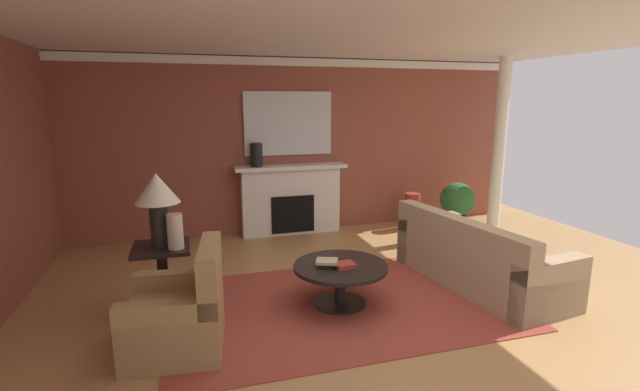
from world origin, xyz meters
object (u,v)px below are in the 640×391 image
Objects in this scene: vase_tall_corner at (412,211)px; potted_plant at (457,203)px; fireplace at (291,201)px; vase_on_side_table at (175,231)px; side_table at (163,274)px; table_lamp at (157,195)px; coffee_table at (340,275)px; sofa at (477,261)px; armchair_near_window at (180,317)px; mantel_mirror at (288,124)px; vase_mantel_left at (256,155)px.

vase_tall_corner is 0.74m from potted_plant.
fireplace is 5.09× the size of vase_on_side_table.
side_table is 0.93× the size of table_lamp.
coffee_table is 1.33× the size of table_lamp.
armchair_near_window reaches higher than sofa.
vase_tall_corner is at bearing 48.86° from coffee_table.
mantel_mirror reaches higher than potted_plant.
coffee_table is at bearing -178.49° from sofa.
table_lamp is 1.23× the size of vase_tall_corner.
mantel_mirror is 1.42× the size of coffee_table.
fireplace reaches higher than coffee_table.
sofa is 6.24× the size of vase_on_side_table.
table_lamp is (-1.79, 0.40, 0.89)m from coffee_table.
armchair_near_window is 0.86m from side_table.
vase_on_side_table reaches higher than armchair_near_window.
fireplace is at bearing 120.85° from sofa.
mantel_mirror is 0.64× the size of sofa.
table_lamp is (-1.89, -2.48, -0.56)m from mantel_mirror.
coffee_table is at bearing -91.91° from mantel_mirror.
coffee_table is at bearing -12.47° from table_lamp.
vase_tall_corner is 0.73× the size of potted_plant.
fireplace is 3.04m from vase_on_side_table.
vase_mantel_left is (-0.55, -0.17, -0.47)m from mantel_mirror.
vase_on_side_table is at bearing 91.17° from armchair_near_window.
vase_on_side_table is (0.15, -0.12, 0.48)m from side_table.
potted_plant is at bearing -17.19° from mantel_mirror.
vase_mantel_left is at bearing 129.19° from sofa.
sofa is 2.45m from vase_tall_corner.
mantel_mirror is at bearing 62.55° from armchair_near_window.
armchair_near_window is 4.75m from vase_tall_corner.
side_table is at bearing -128.69° from fireplace.
side_table is at bearing -152.40° from vase_tall_corner.
potted_plant is (2.74, 2.05, 0.16)m from coffee_table.
table_lamp is at bearing -159.92° from potted_plant.
vase_mantel_left is at bearing 69.55° from armchair_near_window.
side_table reaches higher than vase_tall_corner.
coffee_table is 3.26m from vase_tall_corner.
vase_tall_corner is (2.05, -0.30, -0.24)m from fireplace.
armchair_near_window is (-1.72, -3.32, -1.48)m from mantel_mirror.
coffee_table is at bearing -143.17° from potted_plant.
vase_mantel_left is 0.44× the size of potted_plant.
mantel_mirror is 3.41m from side_table.
sofa is 5.99× the size of vase_mantel_left.
fireplace is 4.89× the size of vase_mantel_left.
potted_plant is (4.54, 1.66, 0.09)m from side_table.
vase_mantel_left is at bearing 168.52° from potted_plant.
vase_tall_corner is at bearing 79.87° from sofa.
sofa is at bearing -50.81° from vase_mantel_left.
armchair_near_window is at bearing -117.45° from mantel_mirror.
vase_tall_corner is (0.43, 2.41, 0.01)m from sofa.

